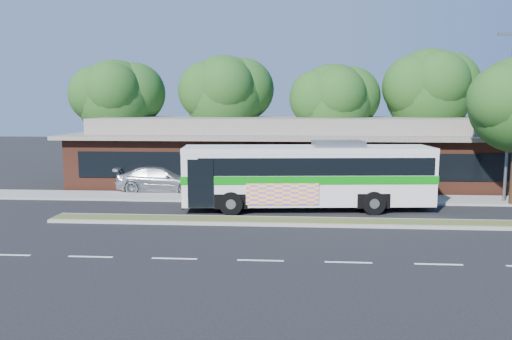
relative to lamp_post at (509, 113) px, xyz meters
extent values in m
plane|color=black|center=(-9.56, -6.00, -4.90)|extent=(120.00, 120.00, 0.00)
cube|color=#3B4B1F|center=(-9.56, -5.40, -4.83)|extent=(26.00, 1.10, 0.15)
cube|color=gray|center=(-9.56, 0.40, -4.84)|extent=(44.00, 2.60, 0.12)
cube|color=black|center=(-27.56, 4.00, -4.90)|extent=(14.00, 12.00, 0.01)
cube|color=#54281A|center=(-9.56, 7.00, -3.30)|extent=(32.00, 10.00, 3.20)
cube|color=slate|center=(-9.56, 7.00, -1.58)|extent=(33.20, 11.20, 0.24)
cube|color=slate|center=(-9.56, 7.00, -0.95)|extent=(30.00, 8.00, 1.00)
cube|color=black|center=(-9.56, 1.97, -3.20)|extent=(30.00, 0.06, 1.60)
cylinder|color=slate|center=(0.04, 0.00, -0.40)|extent=(0.16, 0.16, 9.00)
cube|color=slate|center=(-0.36, 0.00, 4.10)|extent=(0.90, 0.18, 0.14)
cylinder|color=black|center=(-24.56, 9.00, -2.91)|extent=(0.44, 0.44, 3.99)
sphere|color=#1A4416|center=(-24.56, 9.00, 0.83)|extent=(5.80, 5.80, 5.80)
sphere|color=#1A4416|center=(-23.26, 9.43, 1.29)|extent=(4.52, 4.52, 4.52)
cylinder|color=black|center=(-16.56, 10.00, -2.80)|extent=(0.44, 0.44, 4.20)
sphere|color=#1A4416|center=(-16.56, 10.00, 1.10)|extent=(6.00, 6.00, 6.00)
sphere|color=#1A4416|center=(-15.21, 10.45, 1.58)|extent=(4.68, 4.68, 4.68)
cylinder|color=black|center=(-8.56, 9.00, -3.01)|extent=(0.44, 0.44, 3.78)
sphere|color=#1A4416|center=(-8.56, 9.00, 0.56)|extent=(5.60, 5.60, 5.60)
sphere|color=#1A4416|center=(-7.30, 9.42, 1.00)|extent=(4.37, 4.37, 4.37)
cylinder|color=black|center=(-1.56, 10.00, -2.70)|extent=(0.44, 0.44, 4.41)
sphere|color=#1A4416|center=(-1.56, 10.00, 1.37)|extent=(6.20, 6.20, 6.20)
sphere|color=#1A4416|center=(-0.17, 10.46, 1.86)|extent=(4.84, 4.84, 4.84)
cube|color=silver|center=(-10.72, -2.33, -3.12)|extent=(12.64, 3.75, 2.86)
cube|color=black|center=(-10.41, -2.30, -2.54)|extent=(11.65, 3.71, 0.86)
cube|color=silver|center=(-10.72, -2.33, -1.81)|extent=(12.67, 3.77, 0.27)
cube|color=#05820C|center=(-10.72, -2.33, -3.20)|extent=(12.71, 3.82, 0.39)
cube|color=black|center=(-16.95, -2.89, -2.77)|extent=(0.27, 2.33, 1.78)
cube|color=black|center=(-4.50, -1.77, -2.44)|extent=(0.26, 2.17, 1.15)
cube|color=#DC40D2|center=(-11.94, -3.81, -3.86)|extent=(3.52, 0.37, 1.04)
cube|color=slate|center=(-9.17, -2.19, -1.54)|extent=(2.63, 1.88, 0.31)
cylinder|color=black|center=(-14.43, -3.97, -4.33)|extent=(1.17, 0.47, 1.14)
cylinder|color=black|center=(-14.66, -1.38, -4.33)|extent=(1.17, 0.47, 1.14)
cylinder|color=black|center=(-7.50, -3.35, -4.33)|extent=(1.17, 0.47, 1.14)
cylinder|color=black|center=(-7.74, -0.75, -4.33)|extent=(1.17, 0.47, 1.14)
imported|color=#B7BBBE|center=(-19.46, 2.16, -4.11)|extent=(5.48, 2.25, 1.59)
camera|label=1|loc=(-11.55, -27.57, 0.41)|focal=35.00mm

